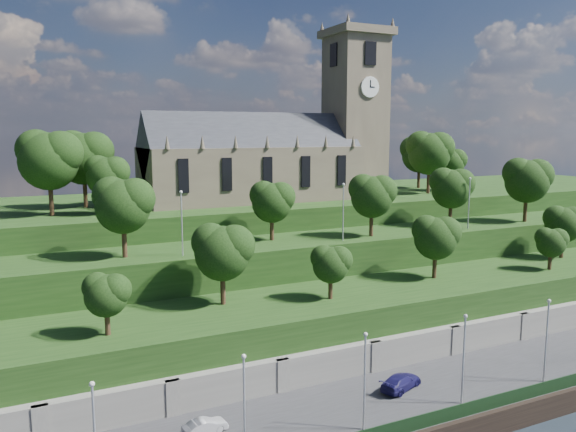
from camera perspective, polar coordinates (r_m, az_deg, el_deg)
promenade at (r=57.23m, az=16.22°, el=-16.85°), size 160.00×12.00×2.00m
quay_wall at (r=53.34m, az=20.77°, el=-18.93°), size 160.00×0.50×2.20m
fence at (r=53.08m, az=20.33°, el=-17.24°), size 160.00×0.10×1.20m
retaining_wall at (r=60.80m, az=12.45°, el=-13.60°), size 160.00×2.10×5.00m
embankment_lower at (r=64.80m, az=9.18°, el=-10.67°), size 160.00×12.00×8.00m
embankment_upper at (r=73.10m, az=4.30°, el=-6.71°), size 160.00×10.00×12.00m
hilltop at (r=91.09m, az=-2.25°, el=-2.65°), size 160.00×32.00×15.00m
church at (r=86.04m, az=-0.76°, el=6.77°), size 38.60×12.35×27.60m
trees_lower at (r=64.18m, az=10.36°, el=-2.68°), size 65.47×8.60×8.27m
trees_upper at (r=73.92m, az=9.66°, el=2.67°), size 64.33×8.62×9.47m
trees_hilltop at (r=83.67m, az=-2.24°, el=6.12°), size 70.92×15.62×10.53m
lamp_posts_promenade at (r=51.41m, az=17.42°, el=-13.08°), size 60.36×0.36×8.01m
lamp_posts_upper at (r=68.54m, az=5.63°, el=0.90°), size 40.36×0.36×7.08m
car_middle at (r=46.98m, az=-8.44°, el=-20.37°), size 3.65×1.64×1.16m
car_right at (r=54.24m, az=11.40°, el=-16.17°), size 5.15×3.54×1.38m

